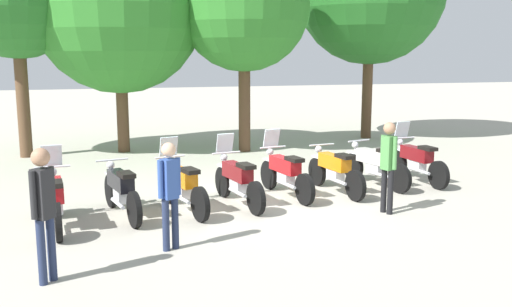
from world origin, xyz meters
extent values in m
plane|color=#ADA899|center=(0.00, 0.00, 0.00)|extent=(80.00, 80.00, 0.00)
cylinder|color=black|center=(-4.04, -0.01, 0.32)|extent=(0.16, 0.65, 0.64)
cylinder|color=black|center=(-3.90, -1.55, 0.32)|extent=(0.16, 0.65, 0.64)
cube|color=silver|center=(-4.04, -0.01, 0.66)|extent=(0.15, 0.37, 0.04)
cube|color=red|center=(-3.98, -0.73, 0.67)|extent=(0.35, 0.97, 0.30)
cube|color=silver|center=(-3.97, -0.78, 0.40)|extent=(0.26, 0.42, 0.24)
cube|color=black|center=(-3.94, -1.13, 0.86)|extent=(0.28, 0.46, 0.08)
cylinder|color=silver|center=(-4.04, -0.10, 0.64)|extent=(0.07, 0.23, 0.64)
cylinder|color=silver|center=(-4.03, -0.19, 0.97)|extent=(0.62, 0.09, 0.04)
sphere|color=silver|center=(-4.04, -0.06, 0.85)|extent=(0.17, 0.17, 0.16)
cylinder|color=silver|center=(-4.11, -1.09, 0.34)|extent=(0.13, 0.70, 0.07)
cube|color=silver|center=(-4.03, -0.13, 1.17)|extent=(0.37, 0.16, 0.39)
cylinder|color=black|center=(-3.00, 0.38, 0.32)|extent=(0.23, 0.65, 0.64)
cylinder|color=black|center=(-2.67, -1.13, 0.32)|extent=(0.23, 0.65, 0.64)
cube|color=silver|center=(-3.00, 0.38, 0.66)|extent=(0.19, 0.38, 0.04)
cube|color=black|center=(-2.85, -0.33, 0.67)|extent=(0.46, 0.98, 0.30)
cube|color=silver|center=(-2.84, -0.38, 0.40)|extent=(0.30, 0.44, 0.24)
cube|color=black|center=(-2.76, -0.72, 0.86)|extent=(0.33, 0.48, 0.08)
cylinder|color=silver|center=(-2.98, 0.29, 0.64)|extent=(0.10, 0.23, 0.64)
cylinder|color=silver|center=(-2.97, 0.21, 0.97)|extent=(0.61, 0.17, 0.04)
sphere|color=silver|center=(-2.99, 0.33, 0.85)|extent=(0.19, 0.19, 0.16)
cylinder|color=silver|center=(-2.93, -0.70, 0.34)|extent=(0.22, 0.70, 0.07)
cylinder|color=black|center=(-1.89, 0.40, 0.32)|extent=(0.25, 0.64, 0.64)
cylinder|color=black|center=(-1.51, -1.10, 0.32)|extent=(0.25, 0.64, 0.64)
cube|color=silver|center=(-1.89, 0.40, 0.66)|extent=(0.21, 0.38, 0.04)
cube|color=orange|center=(-1.72, -0.30, 0.67)|extent=(0.49, 0.98, 0.30)
cube|color=silver|center=(-1.70, -0.35, 0.40)|extent=(0.31, 0.44, 0.24)
cube|color=black|center=(-1.62, -0.69, 0.86)|extent=(0.34, 0.49, 0.08)
cylinder|color=silver|center=(-1.87, 0.31, 0.64)|extent=(0.10, 0.23, 0.64)
cylinder|color=silver|center=(-1.85, 0.23, 0.97)|extent=(0.61, 0.19, 0.04)
sphere|color=silver|center=(-1.88, 0.35, 0.85)|extent=(0.19, 0.19, 0.16)
cylinder|color=silver|center=(-1.78, -0.68, 0.34)|extent=(0.24, 0.70, 0.07)
cube|color=silver|center=(-1.86, 0.29, 1.17)|extent=(0.38, 0.22, 0.39)
cylinder|color=black|center=(-0.70, 0.56, 0.32)|extent=(0.21, 0.65, 0.64)
cylinder|color=black|center=(-0.43, -0.96, 0.32)|extent=(0.21, 0.65, 0.64)
cube|color=silver|center=(-0.70, 0.56, 0.66)|extent=(0.18, 0.38, 0.04)
cube|color=maroon|center=(-0.58, -0.15, 0.67)|extent=(0.42, 0.98, 0.30)
cube|color=silver|center=(-0.57, -0.20, 0.40)|extent=(0.29, 0.43, 0.24)
cube|color=black|center=(-0.51, -0.55, 0.86)|extent=(0.31, 0.48, 0.08)
cylinder|color=silver|center=(-0.69, 0.47, 0.64)|extent=(0.09, 0.23, 0.64)
cylinder|color=silver|center=(-0.67, 0.38, 0.97)|extent=(0.62, 0.15, 0.04)
sphere|color=silver|center=(-0.70, 0.51, 0.85)|extent=(0.19, 0.19, 0.16)
cylinder|color=silver|center=(-0.67, -0.53, 0.34)|extent=(0.19, 0.70, 0.07)
cube|color=silver|center=(-0.68, 0.44, 1.17)|extent=(0.38, 0.19, 0.39)
cylinder|color=black|center=(0.43, 0.96, 0.32)|extent=(0.21, 0.65, 0.64)
cylinder|color=black|center=(0.70, -0.57, 0.32)|extent=(0.21, 0.65, 0.64)
cube|color=silver|center=(0.43, 0.96, 0.66)|extent=(0.18, 0.38, 0.04)
cube|color=red|center=(0.56, 0.25, 0.67)|extent=(0.42, 0.98, 0.30)
cube|color=silver|center=(0.57, 0.20, 0.40)|extent=(0.29, 0.43, 0.24)
cube|color=black|center=(0.63, -0.15, 0.86)|extent=(0.31, 0.47, 0.08)
cylinder|color=silver|center=(0.45, 0.87, 0.64)|extent=(0.09, 0.23, 0.64)
cylinder|color=silver|center=(0.47, 0.78, 0.97)|extent=(0.62, 0.14, 0.04)
sphere|color=silver|center=(0.44, 0.91, 0.85)|extent=(0.19, 0.19, 0.16)
cylinder|color=silver|center=(0.46, -0.13, 0.34)|extent=(0.19, 0.70, 0.07)
cube|color=silver|center=(0.46, 0.84, 1.17)|extent=(0.38, 0.19, 0.39)
cylinder|color=black|center=(1.60, 0.98, 0.32)|extent=(0.19, 0.65, 0.64)
cylinder|color=black|center=(1.81, -0.56, 0.32)|extent=(0.19, 0.65, 0.64)
cube|color=silver|center=(1.60, 0.98, 0.66)|extent=(0.17, 0.37, 0.04)
cube|color=orange|center=(1.70, 0.26, 0.67)|extent=(0.39, 0.98, 0.30)
cube|color=silver|center=(1.70, 0.21, 0.40)|extent=(0.27, 0.43, 0.24)
cube|color=black|center=(1.75, -0.14, 0.86)|extent=(0.30, 0.47, 0.08)
cylinder|color=silver|center=(1.61, 0.89, 0.64)|extent=(0.08, 0.23, 0.64)
cylinder|color=silver|center=(1.62, 0.80, 0.97)|extent=(0.62, 0.12, 0.04)
sphere|color=silver|center=(1.60, 0.93, 0.85)|extent=(0.18, 0.18, 0.16)
cylinder|color=silver|center=(1.59, -0.11, 0.34)|extent=(0.17, 0.70, 0.07)
cylinder|color=black|center=(2.65, 1.30, 0.32)|extent=(0.25, 0.65, 0.64)
cylinder|color=black|center=(3.02, -0.21, 0.32)|extent=(0.25, 0.65, 0.64)
cube|color=silver|center=(2.65, 1.30, 0.66)|extent=(0.20, 0.38, 0.04)
cube|color=silver|center=(2.83, 0.59, 0.67)|extent=(0.48, 0.98, 0.30)
cube|color=silver|center=(2.84, 0.54, 0.40)|extent=(0.31, 0.44, 0.24)
cube|color=black|center=(2.92, 0.20, 0.86)|extent=(0.34, 0.48, 0.08)
cylinder|color=silver|center=(2.67, 1.21, 0.64)|extent=(0.10, 0.23, 0.64)
cylinder|color=silver|center=(2.70, 1.12, 0.97)|extent=(0.61, 0.18, 0.04)
sphere|color=silver|center=(2.66, 1.25, 0.85)|extent=(0.19, 0.19, 0.16)
cylinder|color=silver|center=(2.75, 0.21, 0.34)|extent=(0.24, 0.70, 0.07)
cylinder|color=black|center=(3.91, 1.40, 0.32)|extent=(0.15, 0.65, 0.64)
cylinder|color=black|center=(4.03, -0.15, 0.32)|extent=(0.15, 0.65, 0.64)
cube|color=silver|center=(3.91, 1.40, 0.66)|extent=(0.15, 0.37, 0.04)
cube|color=maroon|center=(3.97, 0.68, 0.67)|extent=(0.33, 0.97, 0.30)
cube|color=silver|center=(3.97, 0.63, 0.40)|extent=(0.25, 0.42, 0.24)
cube|color=black|center=(4.00, 0.28, 0.86)|extent=(0.27, 0.46, 0.08)
cylinder|color=silver|center=(3.92, 1.31, 0.64)|extent=(0.07, 0.23, 0.64)
cylinder|color=silver|center=(3.93, 1.22, 0.97)|extent=(0.62, 0.09, 0.04)
sphere|color=silver|center=(3.92, 1.35, 0.85)|extent=(0.17, 0.17, 0.16)
cylinder|color=silver|center=(3.84, 0.31, 0.34)|extent=(0.13, 0.70, 0.07)
cube|color=silver|center=(3.92, 1.28, 1.17)|extent=(0.37, 0.16, 0.39)
cylinder|color=black|center=(2.00, -1.63, 0.42)|extent=(0.13, 0.13, 0.84)
cylinder|color=black|center=(1.95, -1.46, 0.42)|extent=(0.13, 0.13, 0.84)
cube|color=#4C8C47|center=(1.98, -1.54, 1.16)|extent=(0.25, 0.26, 0.63)
cylinder|color=#4C8C47|center=(2.02, -1.70, 1.17)|extent=(0.10, 0.10, 0.60)
cylinder|color=#4C8C47|center=(1.93, -1.39, 1.17)|extent=(0.10, 0.10, 0.60)
sphere|color=#A87A5B|center=(1.98, -1.54, 1.62)|extent=(0.28, 0.28, 0.23)
cylinder|color=#232D4C|center=(-2.30, -2.48, 0.41)|extent=(0.15, 0.15, 0.81)
cylinder|color=#232D4C|center=(-2.15, -2.40, 0.41)|extent=(0.15, 0.15, 0.81)
cube|color=#33519E|center=(-2.23, -2.44, 1.12)|extent=(0.29, 0.28, 0.61)
cylinder|color=#33519E|center=(-2.37, -2.51, 1.13)|extent=(0.11, 0.11, 0.58)
cylinder|color=#33519E|center=(-2.08, -2.37, 1.13)|extent=(0.11, 0.11, 0.58)
sphere|color=#DBAD89|center=(-2.23, -2.44, 1.56)|extent=(0.29, 0.29, 0.22)
cylinder|color=#232D4C|center=(-3.91, -3.21, 0.44)|extent=(0.16, 0.16, 0.88)
cylinder|color=#232D4C|center=(-4.02, -3.33, 0.44)|extent=(0.16, 0.16, 0.88)
cube|color=#262628|center=(-3.96, -3.27, 1.20)|extent=(0.30, 0.30, 0.66)
cylinder|color=#262628|center=(-3.85, -3.15, 1.22)|extent=(0.11, 0.11, 0.62)
cylinder|color=#262628|center=(-4.07, -3.39, 1.22)|extent=(0.11, 0.11, 0.62)
sphere|color=#A87A5B|center=(-3.96, -3.27, 1.68)|extent=(0.34, 0.34, 0.24)
cylinder|color=brown|center=(-5.16, 6.77, 1.68)|extent=(0.36, 0.36, 3.37)
cylinder|color=brown|center=(-2.37, 6.90, 1.27)|extent=(0.36, 0.36, 2.54)
sphere|color=#2D7A28|center=(-2.37, 6.90, 4.31)|extent=(5.05, 5.05, 5.05)
cylinder|color=brown|center=(1.22, 5.93, 1.51)|extent=(0.36, 0.36, 3.02)
sphere|color=#2D7A28|center=(1.22, 5.93, 4.40)|extent=(3.94, 3.94, 3.94)
cylinder|color=brown|center=(6.16, 7.51, 1.68)|extent=(0.36, 0.36, 3.36)
camera|label=1|loc=(-3.34, -10.90, 2.98)|focal=40.11mm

